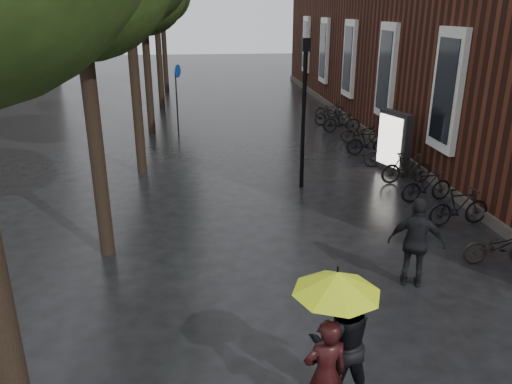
{
  "coord_description": "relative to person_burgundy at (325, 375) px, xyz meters",
  "views": [
    {
      "loc": [
        -1.89,
        -3.6,
        5.29
      ],
      "look_at": [
        -0.72,
        6.59,
        1.5
      ],
      "focal_mm": 35.0,
      "sensor_mm": 36.0,
      "label": 1
    }
  ],
  "objects": [
    {
      "name": "person_burgundy",
      "position": [
        0.0,
        0.0,
        0.0
      ],
      "size": [
        0.64,
        0.46,
        1.66
      ],
      "primitive_type": "imported",
      "rotation": [
        0.0,
        0.0,
        3.25
      ],
      "color": "black",
      "rests_on": "ground"
    },
    {
      "name": "person_black",
      "position": [
        0.36,
        0.52,
        0.12
      ],
      "size": [
        0.94,
        0.74,
        1.9
      ],
      "primitive_type": "imported",
      "rotation": [
        0.0,
        0.0,
        3.12
      ],
      "color": "black",
      "rests_on": "ground"
    },
    {
      "name": "lime_umbrella",
      "position": [
        0.15,
        0.25,
        1.22
      ],
      "size": [
        1.15,
        1.15,
        1.7
      ],
      "rotation": [
        0.0,
        0.0,
        0.03
      ],
      "color": "black",
      "rests_on": "ground"
    },
    {
      "name": "pedestrian_walking",
      "position": [
        2.68,
        3.38,
        0.1
      ],
      "size": [
        1.19,
        0.84,
        1.87
      ],
      "primitive_type": "imported",
      "rotation": [
        0.0,
        0.0,
        2.75
      ],
      "color": "black",
      "rests_on": "ground"
    },
    {
      "name": "parked_bicycles",
      "position": [
        5.0,
        12.29,
        -0.36
      ],
      "size": [
        2.14,
        16.54,
        1.01
      ],
      "color": "black",
      "rests_on": "ground"
    },
    {
      "name": "ad_lightbox",
      "position": [
        5.0,
        10.63,
        0.21
      ],
      "size": [
        0.31,
        1.38,
        2.08
      ],
      "rotation": [
        0.0,
        0.0,
        0.31
      ],
      "color": "black",
      "rests_on": "ground"
    },
    {
      "name": "lamp_post",
      "position": [
        1.63,
        9.46,
        1.9
      ],
      "size": [
        0.23,
        0.23,
        4.5
      ],
      "rotation": [
        0.0,
        0.0,
        -0.42
      ],
      "color": "black",
      "rests_on": "ground"
    },
    {
      "name": "cycle_sign",
      "position": [
        -2.39,
        17.07,
        1.17
      ],
      "size": [
        0.16,
        0.55,
        3.02
      ],
      "rotation": [
        0.0,
        0.0,
        -0.39
      ],
      "color": "#262628",
      "rests_on": "ground"
    }
  ]
}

